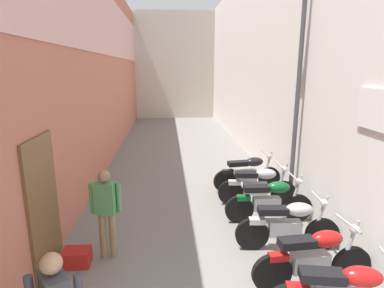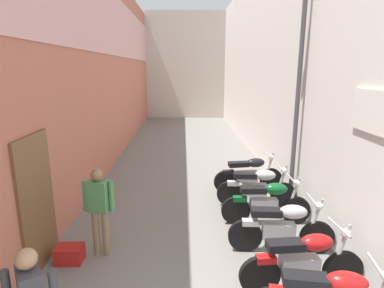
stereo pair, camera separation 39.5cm
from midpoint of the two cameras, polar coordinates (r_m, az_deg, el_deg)
name	(u,v)px [view 1 (the left image)]	position (r m, az deg, el deg)	size (l,w,h in m)	color
ground_plane	(186,177)	(9.52, -2.20, -6.04)	(35.29, 35.29, 0.00)	slate
building_left	(101,66)	(11.18, -17.12, 13.24)	(0.45, 19.29, 6.42)	#B76651
building_right	(261,63)	(11.38, 11.37, 14.14)	(0.45, 19.29, 6.72)	silver
building_far_end	(175,66)	(21.62, -3.70, 13.83)	(8.01, 2.00, 6.62)	beige
motorcycle_second	(314,257)	(5.15, 18.97, -18.69)	(1.85, 0.58, 1.04)	black
motorcycle_third	(288,224)	(5.96, 15.09, -13.75)	(1.85, 0.58, 1.04)	black
motorcycle_fourth	(270,200)	(6.87, 12.16, -9.82)	(1.85, 0.58, 1.04)	black
motorcycle_fifth	(258,185)	(7.64, 10.32, -7.29)	(1.85, 0.58, 1.04)	black
motorcycle_sixth	(248,172)	(8.50, 8.72, -5.06)	(1.85, 0.58, 1.04)	black
pedestrian_mid_alley	(106,208)	(5.63, -17.18, -10.89)	(0.52, 0.27, 1.57)	#8C7251
plastic_crate	(77,258)	(5.93, -21.96, -18.44)	(0.44, 0.32, 0.28)	red
street_lamp	(295,83)	(7.36, 16.53, 10.43)	(0.79, 0.18, 4.92)	#47474C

